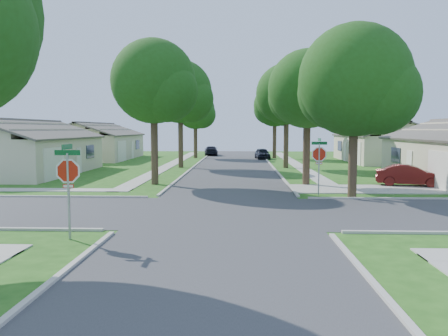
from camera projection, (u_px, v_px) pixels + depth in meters
ground at (225, 212)px, 18.17m from camera, size 100.00×100.00×0.00m
road_ns at (225, 212)px, 18.17m from camera, size 7.00×100.00×0.02m
sidewalk_ne at (295, 163)px, 43.82m from camera, size 1.20×40.00×0.04m
sidewalk_nw at (174, 163)px, 44.27m from camera, size 1.20×40.00×0.04m
driveway at (367, 189)px, 24.95m from camera, size 8.80×3.60×0.05m
stop_sign_sw at (68, 175)px, 13.48m from camera, size 1.05×0.80×2.98m
stop_sign_ne at (319, 157)px, 22.50m from camera, size 1.05×0.80×2.98m
tree_e_near at (308, 93)px, 26.46m from camera, size 4.97×4.80×8.28m
tree_e_mid at (287, 97)px, 38.35m from camera, size 5.59×5.40×9.21m
tree_e_far at (275, 107)px, 51.31m from camera, size 5.17×5.00×8.72m
tree_w_near at (155, 85)px, 26.76m from camera, size 5.38×5.20×8.97m
tree_w_mid at (181, 95)px, 38.67m from camera, size 5.80×5.60×9.56m
tree_w_far at (196, 112)px, 51.70m from camera, size 4.76×4.60×8.04m
tree_ne_corner at (356, 86)px, 21.63m from camera, size 5.80×5.60×8.66m
house_ne_far at (385, 147)px, 46.31m from camera, size 8.42×13.60×4.23m
house_nw_near at (24, 154)px, 33.55m from camera, size 8.42×13.60×4.23m
house_nw_far at (97, 146)px, 50.47m from camera, size 8.42×13.60×4.23m
car_driveway at (410, 175)px, 26.37m from camera, size 4.15×2.37×1.29m
car_curb_east at (262, 154)px, 50.35m from camera, size 1.86×3.82×1.26m
car_curb_west at (211, 151)px, 57.37m from camera, size 2.05×4.30×1.21m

